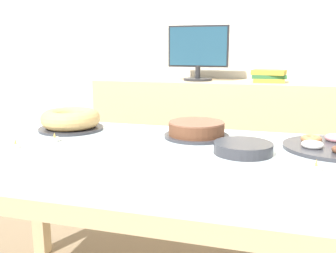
# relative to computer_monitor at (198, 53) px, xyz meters

# --- Properties ---
(wall_back) EXTENTS (8.00, 0.10, 2.60)m
(wall_back) POSITION_rel_computer_monitor_xyz_m (0.19, 0.30, 0.20)
(wall_back) COLOR silver
(wall_back) RESTS_ON ground
(dining_table) EXTENTS (1.88, 0.91, 0.76)m
(dining_table) POSITION_rel_computer_monitor_xyz_m (0.19, -1.34, -0.42)
(dining_table) COLOR silver
(dining_table) RESTS_ON ground
(sideboard) EXTENTS (1.80, 0.44, 0.91)m
(sideboard) POSITION_rel_computer_monitor_xyz_m (0.19, 0.00, -0.65)
(sideboard) COLOR #D1B284
(sideboard) RESTS_ON ground
(computer_monitor) EXTENTS (0.42, 0.20, 0.38)m
(computer_monitor) POSITION_rel_computer_monitor_xyz_m (0.00, 0.00, 0.00)
(computer_monitor) COLOR #262628
(computer_monitor) RESTS_ON sideboard
(book_stack) EXTENTS (0.23, 0.19, 0.08)m
(book_stack) POSITION_rel_computer_monitor_xyz_m (0.48, 0.00, -0.15)
(book_stack) COLOR #B29933
(book_stack) RESTS_ON sideboard
(cake_chocolate_round) EXTENTS (0.27, 0.27, 0.07)m
(cake_chocolate_round) POSITION_rel_computer_monitor_xyz_m (0.22, -1.09, -0.31)
(cake_chocolate_round) COLOR #333338
(cake_chocolate_round) RESTS_ON dining_table
(cake_golden_bundt) EXTENTS (0.29, 0.29, 0.09)m
(cake_golden_bundt) POSITION_rel_computer_monitor_xyz_m (-0.37, -1.10, -0.29)
(cake_golden_bundt) COLOR #333338
(cake_golden_bundt) RESTS_ON dining_table
(pastry_platter) EXTENTS (0.36, 0.36, 0.04)m
(pastry_platter) POSITION_rel_computer_monitor_xyz_m (0.75, -1.14, -0.33)
(pastry_platter) COLOR #333338
(pastry_platter) RESTS_ON dining_table
(plate_stack) EXTENTS (0.21, 0.21, 0.04)m
(plate_stack) POSITION_rel_computer_monitor_xyz_m (0.43, -1.29, -0.32)
(plate_stack) COLOR #333338
(plate_stack) RESTS_ON dining_table
(tealight_near_front) EXTENTS (0.04, 0.04, 0.04)m
(tealight_near_front) POSITION_rel_computer_monitor_xyz_m (-0.40, -1.45, -0.33)
(tealight_near_front) COLOR silver
(tealight_near_front) RESTS_ON dining_table
(tealight_near_cakes) EXTENTS (0.04, 0.04, 0.04)m
(tealight_near_cakes) POSITION_rel_computer_monitor_xyz_m (0.66, -1.43, -0.33)
(tealight_near_cakes) COLOR silver
(tealight_near_cakes) RESTS_ON dining_table
(tealight_centre) EXTENTS (0.04, 0.04, 0.04)m
(tealight_centre) POSITION_rel_computer_monitor_xyz_m (-0.32, -1.32, -0.33)
(tealight_centre) COLOR silver
(tealight_centre) RESTS_ON dining_table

